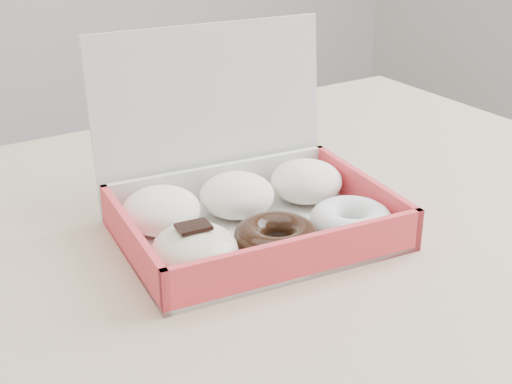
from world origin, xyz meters
TOP-DOWN VIEW (x-y plane):
  - table at (0.00, 0.00)m, footprint 1.20×0.80m
  - donut_box at (0.05, -0.01)m, footprint 0.30×0.26m

SIDE VIEW (x-z plane):
  - table at x=0.00m, z-range 0.30..1.05m
  - donut_box at x=0.05m, z-range 0.68..0.88m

